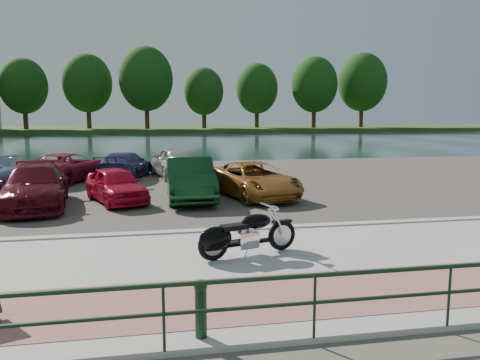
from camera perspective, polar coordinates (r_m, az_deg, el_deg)
name	(u,v)px	position (r m, az deg, el deg)	size (l,w,h in m)	color
ground	(253,256)	(10.38, 1.55, -9.28)	(200.00, 200.00, 0.00)	#595447
promenade	(263,269)	(9.44, 2.83, -10.78)	(60.00, 6.00, 0.10)	#ADAAA2
pink_path	(284,295)	(8.06, 5.35, -13.80)	(60.00, 2.00, 0.01)	#925852
kerb	(237,231)	(12.25, -0.41, -6.20)	(60.00, 0.30, 0.14)	#ADAAA2
parking_lot	(202,182)	(21.01, -4.69, -0.28)	(60.00, 18.00, 0.04)	#443E36
river	(174,142)	(49.82, -8.07, 4.57)	(120.00, 40.00, 0.00)	#1A2F2D
far_bank	(166,129)	(81.76, -9.04, 6.17)	(120.00, 24.00, 0.60)	#294B1B
railing	(315,289)	(6.48, 9.12, -13.02)	(24.04, 0.05, 0.90)	#15311C
bollards	(188,307)	(6.53, -6.31, -15.13)	(10.68, 0.18, 0.81)	#15311C
far_trees	(194,85)	(75.87, -5.68, 11.51)	(70.25, 10.68, 12.52)	#3A2515
motorcycle	(240,235)	(9.90, -0.06, -6.76)	(2.27, 0.99, 1.05)	black
car_3	(35,186)	(16.69, -23.68, -0.70)	(1.94, 4.78, 1.39)	#560C17
car_4	(116,185)	(16.69, -14.90, -0.57)	(1.44, 3.57, 1.22)	red
car_5	(190,178)	(16.76, -6.13, 0.18)	(1.58, 4.54, 1.50)	#0F381A
car_6	(254,180)	(17.13, 1.76, 0.02)	(2.10, 4.56, 1.27)	#A66926
car_9	(3,169)	(23.10, -26.95, 1.23)	(1.32, 3.78, 1.24)	slate
car_10	(67,167)	(22.49, -20.34, 1.50)	(2.13, 4.62, 1.28)	maroon
car_11	(125,165)	(22.60, -13.88, 1.76)	(1.75, 4.31, 1.25)	navy
car_12	(176,162)	(22.48, -7.87, 2.21)	(1.78, 4.42, 1.50)	#B8B9B4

